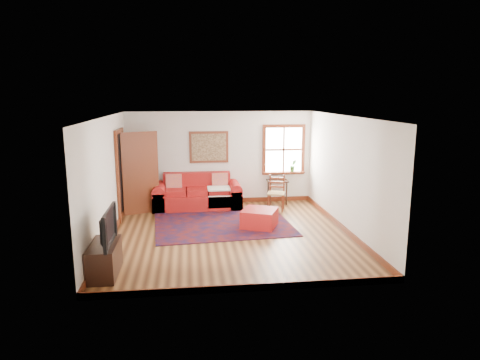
{
  "coord_description": "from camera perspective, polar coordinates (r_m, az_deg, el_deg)",
  "views": [
    {
      "loc": [
        -0.84,
        -8.71,
        2.93
      ],
      "look_at": [
        0.29,
        0.6,
        1.06
      ],
      "focal_mm": 32.0,
      "sensor_mm": 36.0,
      "label": 1
    }
  ],
  "objects": [
    {
      "name": "window",
      "position": [
        11.82,
        5.99,
        3.38
      ],
      "size": [
        1.18,
        0.2,
        1.38
      ],
      "color": "white",
      "rests_on": "ground"
    },
    {
      "name": "persian_rug",
      "position": [
        9.92,
        -2.35,
        -5.83
      ],
      "size": [
        3.23,
        2.67,
        0.02
      ],
      "primitive_type": "cube",
      "rotation": [
        0.0,
        0.0,
        0.08
      ],
      "color": "#510F0B",
      "rests_on": "ground"
    },
    {
      "name": "doorway",
      "position": [
        10.74,
        -14.09,
        0.98
      ],
      "size": [
        0.89,
        1.08,
        2.14
      ],
      "color": "black",
      "rests_on": "ground"
    },
    {
      "name": "ground",
      "position": [
        9.23,
        -1.32,
        -7.22
      ],
      "size": [
        5.5,
        5.5,
        0.0
      ],
      "primitive_type": "plane",
      "color": "#462713",
      "rests_on": "ground"
    },
    {
      "name": "red_ottoman",
      "position": [
        9.64,
        2.61,
        -5.12
      ],
      "size": [
        0.95,
        0.95,
        0.41
      ],
      "primitive_type": "cube",
      "rotation": [
        0.0,
        0.0,
        -0.41
      ],
      "color": "#A61615",
      "rests_on": "ground"
    },
    {
      "name": "framed_artwork",
      "position": [
        11.52,
        -4.17,
        4.39
      ],
      "size": [
        1.05,
        0.07,
        0.85
      ],
      "color": "maroon",
      "rests_on": "ground"
    },
    {
      "name": "media_cabinet",
      "position": [
        7.51,
        -17.63,
        -10.02
      ],
      "size": [
        0.44,
        0.97,
        0.53
      ],
      "primitive_type": "cube",
      "color": "black",
      "rests_on": "ground"
    },
    {
      "name": "red_leather_sofa",
      "position": [
        11.33,
        -5.68,
        -2.2
      ],
      "size": [
        2.29,
        0.95,
        0.9
      ],
      "color": "#A61615",
      "rests_on": "ground"
    },
    {
      "name": "candle_hurricane",
      "position": [
        7.79,
        -16.85,
        -6.47
      ],
      "size": [
        0.12,
        0.12,
        0.18
      ],
      "color": "silver",
      "rests_on": "media_cabinet"
    },
    {
      "name": "television",
      "position": [
        7.31,
        -17.76,
        -5.96
      ],
      "size": [
        0.13,
        1.03,
        0.59
      ],
      "primitive_type": "imported",
      "rotation": [
        0.0,
        0.0,
        1.57
      ],
      "color": "black",
      "rests_on": "media_cabinet"
    },
    {
      "name": "ladder_back_chair",
      "position": [
        11.03,
        4.87,
        -1.53
      ],
      "size": [
        0.53,
        0.52,
        0.91
      ],
      "color": "tan",
      "rests_on": "ground"
    },
    {
      "name": "side_table",
      "position": [
        11.68,
        5.01,
        -0.58
      ],
      "size": [
        0.54,
        0.41,
        0.65
      ],
      "color": "black",
      "rests_on": "ground"
    },
    {
      "name": "room_envelope",
      "position": [
        8.86,
        -1.38,
        2.99
      ],
      "size": [
        5.04,
        5.54,
        2.52
      ],
      "color": "silver",
      "rests_on": "ground"
    }
  ]
}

